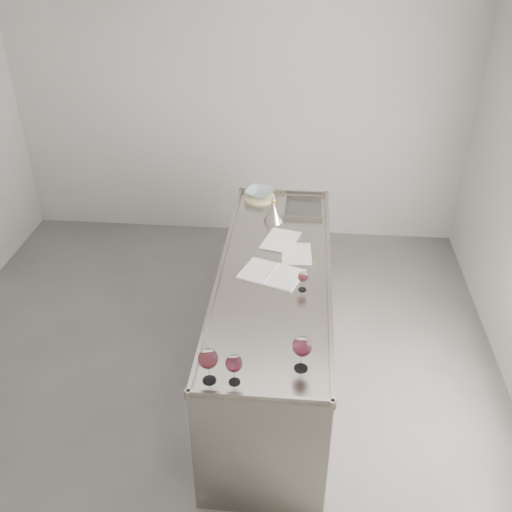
# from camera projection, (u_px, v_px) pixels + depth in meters

# --- Properties ---
(room_shell) EXTENTS (4.54, 5.04, 2.84)m
(room_shell) POSITION_uv_depth(u_px,v_px,m) (190.00, 229.00, 3.42)
(room_shell) COLOR #504D4B
(room_shell) RESTS_ON ground
(counter) EXTENTS (0.77, 2.42, 0.97)m
(counter) POSITION_uv_depth(u_px,v_px,m) (274.00, 323.00, 4.13)
(counter) COLOR gray
(counter) RESTS_ON ground
(wine_glass_left) EXTENTS (0.11, 0.11, 0.21)m
(wine_glass_left) POSITION_uv_depth(u_px,v_px,m) (208.00, 359.00, 2.91)
(wine_glass_left) COLOR white
(wine_glass_left) RESTS_ON counter
(wine_glass_middle) EXTENTS (0.09, 0.09, 0.18)m
(wine_glass_middle) POSITION_uv_depth(u_px,v_px,m) (234.00, 364.00, 2.91)
(wine_glass_middle) COLOR white
(wine_glass_middle) RESTS_ON counter
(wine_glass_right) EXTENTS (0.11, 0.11, 0.21)m
(wine_glass_right) POSITION_uv_depth(u_px,v_px,m) (302.00, 347.00, 2.99)
(wine_glass_right) COLOR white
(wine_glass_right) RESTS_ON counter
(wine_glass_small) EXTENTS (0.07, 0.07, 0.14)m
(wine_glass_small) POSITION_uv_depth(u_px,v_px,m) (303.00, 277.00, 3.63)
(wine_glass_small) COLOR white
(wine_glass_small) RESTS_ON counter
(notebook) EXTENTS (0.47, 0.39, 0.02)m
(notebook) POSITION_uv_depth(u_px,v_px,m) (271.00, 274.00, 3.83)
(notebook) COLOR white
(notebook) RESTS_ON counter
(loose_paper_top) EXTENTS (0.22, 0.31, 0.00)m
(loose_paper_top) POSITION_uv_depth(u_px,v_px,m) (297.00, 253.00, 4.05)
(loose_paper_top) COLOR silver
(loose_paper_top) RESTS_ON counter
(loose_paper_under) EXTENTS (0.30, 0.37, 0.00)m
(loose_paper_under) POSITION_uv_depth(u_px,v_px,m) (281.00, 240.00, 4.21)
(loose_paper_under) COLOR white
(loose_paper_under) RESTS_ON counter
(trivet) EXTENTS (0.34, 0.34, 0.02)m
(trivet) POSITION_uv_depth(u_px,v_px,m) (260.00, 197.00, 4.80)
(trivet) COLOR beige
(trivet) RESTS_ON counter
(ceramic_bowl) EXTENTS (0.29, 0.29, 0.06)m
(ceramic_bowl) POSITION_uv_depth(u_px,v_px,m) (260.00, 193.00, 4.78)
(ceramic_bowl) COLOR #95AAAE
(ceramic_bowl) RESTS_ON trivet
(wine_funnel) EXTENTS (0.15, 0.15, 0.23)m
(wine_funnel) POSITION_uv_depth(u_px,v_px,m) (273.00, 213.00, 4.43)
(wine_funnel) COLOR #A19A8F
(wine_funnel) RESTS_ON counter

